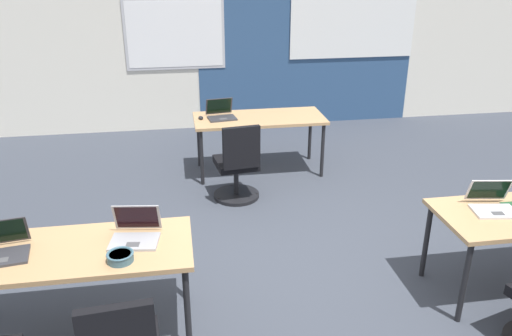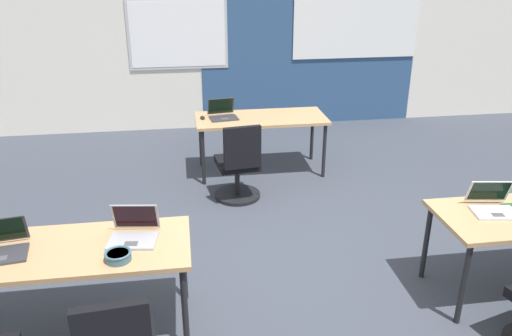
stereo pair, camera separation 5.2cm
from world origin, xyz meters
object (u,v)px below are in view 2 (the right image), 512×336
at_px(snack_bowl, 118,255).
at_px(laptop_far_left, 223,114).
at_px(chair_far_left, 239,169).
at_px(desk_far_center, 261,122).
at_px(mouse_far_left, 203,117).
at_px(desk_near_left, 73,255).
at_px(laptop_near_right_inner, 493,205).
at_px(laptop_near_left_end, 1,247).
at_px(laptop_near_left_inner, 134,232).

bearing_deg(snack_bowl, laptop_far_left, 72.57).
height_order(laptop_far_left, chair_far_left, laptop_far_left).
xyz_separation_m(desk_far_center, chair_far_left, (-0.37, -0.78, -0.28)).
bearing_deg(laptop_far_left, mouse_far_left, 174.47).
distance_m(desk_near_left, laptop_near_right_inner, 3.15).
relative_size(desk_near_left, laptop_far_left, 4.33).
bearing_deg(mouse_far_left, laptop_near_left_end, -117.75).
xyz_separation_m(laptop_far_left, laptop_near_left_end, (-1.73, -2.83, 0.00)).
bearing_deg(laptop_far_left, snack_bowl, -115.43).
xyz_separation_m(desk_far_center, laptop_far_left, (-0.47, 0.04, 0.11)).
bearing_deg(desk_far_center, laptop_near_left_end, -128.21).
xyz_separation_m(laptop_far_left, chair_far_left, (0.09, -0.82, -0.39)).
distance_m(mouse_far_left, laptop_near_left_end, 3.19).
relative_size(desk_far_center, laptop_near_left_end, 4.30).
bearing_deg(desk_far_center, desk_near_left, -122.01).
relative_size(mouse_far_left, snack_bowl, 0.60).
height_order(chair_far_left, laptop_near_left_end, laptop_near_left_end).
bearing_deg(desk_near_left, chair_far_left, 55.73).
height_order(mouse_far_left, snack_bowl, snack_bowl).
xyz_separation_m(desk_near_left, laptop_near_left_inner, (0.41, 0.07, 0.11)).
relative_size(mouse_far_left, laptop_near_left_end, 0.28).
xyz_separation_m(chair_far_left, snack_bowl, (-1.05, -2.22, 0.38)).
distance_m(laptop_far_left, laptop_near_left_end, 3.32).
xyz_separation_m(chair_far_left, laptop_near_left_end, (-1.83, -2.02, 0.39)).
bearing_deg(laptop_near_left_inner, laptop_far_left, 80.50).
relative_size(laptop_far_left, mouse_far_left, 3.49).
bearing_deg(mouse_far_left, laptop_near_left_inner, -102.71).
distance_m(desk_near_left, snack_bowl, 0.40).
height_order(laptop_near_right_inner, laptop_near_left_end, laptop_near_left_end).
xyz_separation_m(desk_near_left, laptop_near_right_inner, (3.15, 0.09, 0.11)).
bearing_deg(laptop_near_left_inner, snack_bowl, -99.16).
distance_m(laptop_far_left, laptop_near_right_inner, 3.32).
height_order(desk_far_center, laptop_near_left_inner, laptop_near_left_inner).
distance_m(chair_far_left, laptop_near_left_end, 2.75).
height_order(desk_near_left, snack_bowl, snack_bowl).
distance_m(mouse_far_left, laptop_near_left_inner, 2.83).
distance_m(mouse_far_left, snack_bowl, 3.11).
relative_size(desk_far_center, chair_far_left, 1.74).
xyz_separation_m(laptop_near_right_inner, laptop_near_left_end, (-3.60, -0.08, 0.00)).
xyz_separation_m(desk_far_center, laptop_near_left_end, (-2.20, -2.79, 0.11)).
height_order(chair_far_left, laptop_near_right_inner, laptop_near_right_inner).
distance_m(laptop_near_right_inner, laptop_near_left_end, 3.60).
relative_size(mouse_far_left, laptop_near_left_inner, 0.29).
relative_size(mouse_far_left, chair_far_left, 0.12).
height_order(mouse_far_left, laptop_near_left_inner, laptop_near_left_inner).
bearing_deg(desk_far_center, laptop_near_right_inner, -62.75).
xyz_separation_m(desk_near_left, chair_far_left, (1.38, 2.02, -0.28)).
relative_size(laptop_near_left_end, snack_bowl, 2.09).
distance_m(desk_near_left, laptop_far_left, 3.12).
bearing_deg(laptop_far_left, chair_far_left, -91.46).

